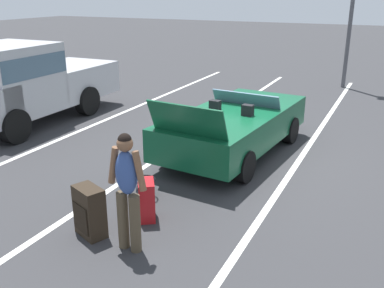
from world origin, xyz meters
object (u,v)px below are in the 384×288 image
object	(u,v)px
suitcase_large_black	(89,212)
suitcase_medium_bright	(147,200)
parked_pickup_truck_near	(23,82)
convertible_car	(239,124)
duffel_bag	(145,189)
traveler_person	(127,186)

from	to	relation	value
suitcase_large_black	suitcase_medium_bright	bearing A→B (deg)	170.83
suitcase_large_black	parked_pickup_truck_near	distance (m)	6.31
convertible_car	suitcase_medium_bright	distance (m)	3.50
duffel_bag	parked_pickup_truck_near	bearing A→B (deg)	64.43
suitcase_medium_bright	parked_pickup_truck_near	bearing A→B (deg)	117.61
suitcase_medium_bright	traveler_person	bearing A→B (deg)	-107.86
convertible_car	parked_pickup_truck_near	distance (m)	5.73
traveler_person	parked_pickup_truck_near	size ratio (longest dim) A/B	0.33
suitcase_large_black	parked_pickup_truck_near	size ratio (longest dim) A/B	0.15
convertible_car	suitcase_large_black	world-z (taller)	convertible_car
convertible_car	suitcase_large_black	distance (m)	4.30
convertible_car	traveler_person	size ratio (longest dim) A/B	2.61
suitcase_large_black	duffel_bag	size ratio (longest dim) A/B	1.05
suitcase_medium_bright	parked_pickup_truck_near	size ratio (longest dim) A/B	0.17
duffel_bag	parked_pickup_truck_near	distance (m)	5.70
duffel_bag	suitcase_large_black	bearing A→B (deg)	176.88
convertible_car	traveler_person	xyz separation A→B (m)	(-4.30, -0.01, 0.34)
traveler_person	suitcase_medium_bright	bearing A→B (deg)	19.26
suitcase_large_black	suitcase_medium_bright	xyz separation A→B (m)	(0.76, -0.48, -0.06)
suitcase_medium_bright	duffel_bag	xyz separation A→B (m)	(0.61, 0.40, -0.15)
convertible_car	parked_pickup_truck_near	xyz separation A→B (m)	(-0.45, 5.69, 0.51)
convertible_car	duffel_bag	distance (m)	2.97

